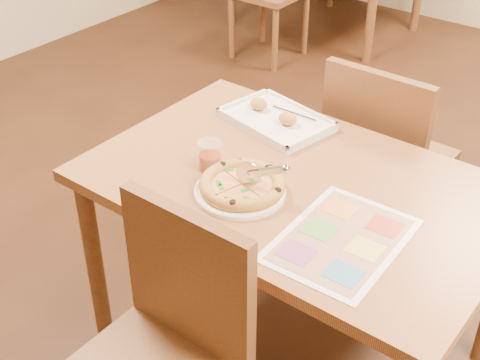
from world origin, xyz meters
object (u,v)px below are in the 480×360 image
Objects in this scene: plate at (240,192)px; appetizer_tray at (276,119)px; pizza at (242,185)px; glass_tumbler at (210,158)px; dining_table at (295,203)px; menu at (342,240)px; chair_near at (167,330)px; chair_far at (382,145)px; pizza_cutter at (261,172)px.

plate is 0.68× the size of appetizer_tray.
glass_tumbler is at bearing 165.68° from pizza.
dining_table is 3.05× the size of menu.
appetizer_tray is at bearing 111.61° from plate.
appetizer_tray is at bearing 135.30° from dining_table.
chair_near reaches higher than menu.
plate is (-0.10, 0.44, 0.16)m from chair_near.
chair_far reaches higher than glass_tumbler.
appetizer_tray reaches higher than pizza.
chair_far is 0.46m from appetizer_tray.
dining_table is at bearing 54.63° from pizza_cutter.
plate is 0.10m from pizza_cutter.
dining_table is at bearing 90.00° from chair_far.
chair_near is at bearing 90.00° from chair_far.
chair_far is 4.77× the size of glass_tumbler.
pizza_cutter is at bearing -60.62° from appetizer_tray.
glass_tumbler is (-0.16, 0.04, 0.02)m from pizza.
dining_table is 0.39m from appetizer_tray.
plate is 2.81× the size of glass_tumbler.
plate is 0.65× the size of menu.
glass_tumbler is at bearing 70.18° from chair_far.
glass_tumbler is at bearing 117.59° from chair_near.
appetizer_tray is 0.37m from glass_tumbler.
appetizer_tray is 0.96× the size of menu.
chair_far is 1.69× the size of plate.
dining_table is 0.32m from menu.
plate is (-0.10, -0.76, 0.16)m from chair_far.
plate is at bearing -68.39° from appetizer_tray.
dining_table is 3.19× the size of appetizer_tray.
menu is at bearing -24.06° from pizza_cutter.
chair_near is at bearing -72.94° from appetizer_tray.
chair_near is at bearing -90.00° from dining_table.
menu reaches higher than dining_table.
pizza_cutter reaches higher than menu.
pizza is (-0.10, -0.75, 0.18)m from chair_far.
dining_table is at bearing 57.42° from pizza.
pizza is at bearing 85.80° from plate.
chair_far is 1.79× the size of pizza.
chair_far is at bearing 90.00° from chair_near.
pizza_cutter is 1.54× the size of glass_tumbler.
plate is 1.82× the size of pizza_cutter.
pizza_cutter is 0.31m from menu.
chair_far is 1.15× the size of appetizer_tray.
pizza_cutter is at bearing 95.13° from chair_near.
chair_near is at bearing -62.41° from glass_tumbler.
pizza is at bearing -67.85° from appetizer_tray.
plate is at bearing 102.47° from chair_near.
chair_far is 0.78m from pizza.
dining_table is at bearing 90.00° from chair_near.
appetizer_tray is at bearing 91.31° from glass_tumbler.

